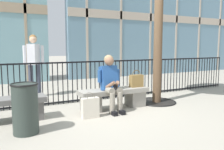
{
  "coord_description": "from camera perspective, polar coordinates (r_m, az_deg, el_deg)",
  "views": [
    {
      "loc": [
        -2.34,
        -4.49,
        1.38
      ],
      "look_at": [
        0.0,
        0.1,
        0.75
      ],
      "focal_mm": 36.97,
      "sensor_mm": 36.0,
      "label": 1
    }
  ],
  "objects": [
    {
      "name": "seated_person_with_phone",
      "position": [
        4.94,
        -0.33,
        -1.54
      ],
      "size": [
        0.52,
        0.66,
        1.21
      ],
      "color": "gray",
      "rests_on": "ground"
    },
    {
      "name": "trash_can",
      "position": [
        3.95,
        -20.67,
        -7.64
      ],
      "size": [
        0.43,
        0.43,
        0.82
      ],
      "color": "#2D3833",
      "rests_on": "ground"
    },
    {
      "name": "shopping_bag",
      "position": [
        4.55,
        -5.4,
        -8.02
      ],
      "size": [
        0.34,
        0.13,
        0.5
      ],
      "color": "beige",
      "rests_on": "ground"
    },
    {
      "name": "handbag_on_bench",
      "position": [
        5.4,
        6.02,
        -1.36
      ],
      "size": [
        0.32,
        0.15,
        0.4
      ],
      "color": "olive",
      "rests_on": "stone_bench"
    },
    {
      "name": "bystander_at_railing",
      "position": [
        6.66,
        -18.75,
        3.35
      ],
      "size": [
        0.55,
        0.44,
        1.71
      ],
      "color": "#383D4C",
      "rests_on": "ground"
    },
    {
      "name": "stone_bench_far",
      "position": [
        4.68,
        -25.92,
        -7.45
      ],
      "size": [
        1.6,
        0.44,
        0.45
      ],
      "color": "slate",
      "rests_on": "ground"
    },
    {
      "name": "stone_bench",
      "position": [
        5.18,
        0.5,
        -5.38
      ],
      "size": [
        1.6,
        0.44,
        0.45
      ],
      "color": "gray",
      "rests_on": "ground"
    },
    {
      "name": "plaza_railing",
      "position": [
        5.98,
        -3.68,
        -1.32
      ],
      "size": [
        9.28,
        0.04,
        1.03
      ],
      "color": "black",
      "rests_on": "ground"
    },
    {
      "name": "ground_plane",
      "position": [
        5.25,
        0.5,
        -8.27
      ],
      "size": [
        60.0,
        60.0,
        0.0
      ],
      "primitive_type": "plane",
      "color": "#A8A091"
    }
  ]
}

